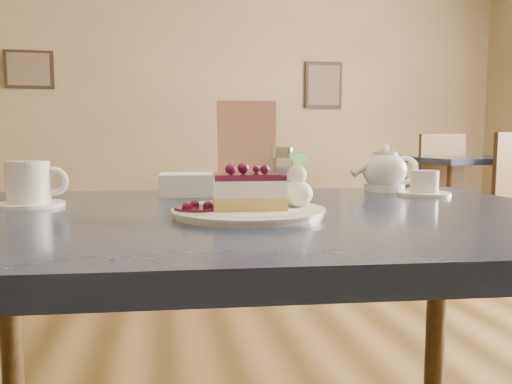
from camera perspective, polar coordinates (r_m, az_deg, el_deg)
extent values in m
cube|color=tan|center=(5.86, -9.66, 11.30)|extent=(8.00, 0.02, 3.00)
cube|color=black|center=(6.00, -24.52, 12.64)|extent=(0.50, 0.03, 0.40)
cube|color=black|center=(6.15, 7.73, 12.00)|extent=(0.45, 0.03, 0.55)
cube|color=#172340|center=(0.97, -1.15, -3.46)|extent=(1.36, 0.96, 0.04)
cylinder|color=black|center=(1.52, -26.10, -16.46)|extent=(0.05, 0.05, 0.77)
cylinder|color=black|center=(1.58, 19.79, -15.23)|extent=(0.05, 0.05, 0.77)
cylinder|color=white|center=(0.91, -0.84, -2.30)|extent=(0.27, 0.27, 0.01)
cube|color=#E3BD50|center=(0.91, -0.84, -1.19)|extent=(0.14, 0.10, 0.02)
cube|color=white|center=(0.91, -0.84, 0.50)|extent=(0.13, 0.10, 0.03)
cube|color=#3A0B26|center=(0.91, -0.84, 1.80)|extent=(0.13, 0.10, 0.01)
ellipsoid|color=white|center=(0.93, 4.71, -0.22)|extent=(0.06, 0.06, 0.05)
cylinder|color=#3A0B26|center=(0.90, -6.62, -1.86)|extent=(0.09, 0.09, 0.01)
cylinder|color=white|center=(1.14, -24.47, -1.31)|extent=(0.14, 0.14, 0.01)
cylinder|color=white|center=(1.13, -24.57, 1.06)|extent=(0.09, 0.09, 0.09)
torus|color=white|center=(1.12, -22.13, 1.12)|extent=(0.06, 0.01, 0.06)
cylinder|color=white|center=(1.31, 18.64, -0.19)|extent=(0.13, 0.13, 0.01)
cylinder|color=white|center=(1.31, 18.69, 1.16)|extent=(0.07, 0.07, 0.05)
ellipsoid|color=white|center=(1.39, 14.50, 2.20)|extent=(0.12, 0.12, 0.10)
cylinder|color=white|center=(1.39, 14.56, 4.52)|extent=(0.06, 0.06, 0.01)
cylinder|color=white|center=(1.36, 11.48, 2.19)|extent=(0.07, 0.02, 0.05)
cube|color=#FFEFB7|center=(1.31, -1.12, 5.15)|extent=(0.15, 0.04, 0.24)
cylinder|color=white|center=(1.32, 2.96, 1.98)|extent=(0.06, 0.06, 0.09)
cylinder|color=silver|center=(1.32, 2.97, 4.56)|extent=(0.06, 0.06, 0.03)
cube|color=white|center=(1.26, -7.95, 0.89)|extent=(0.14, 0.14, 0.05)
cube|color=#172340|center=(4.43, 23.94, 3.42)|extent=(1.12, 0.91, 0.04)
cylinder|color=black|center=(3.93, 21.13, -2.68)|extent=(0.05, 0.05, 0.77)
cylinder|color=black|center=(4.53, 16.48, -1.43)|extent=(0.05, 0.05, 0.77)
cylinder|color=black|center=(5.01, 25.75, -1.09)|extent=(0.05, 0.05, 0.77)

